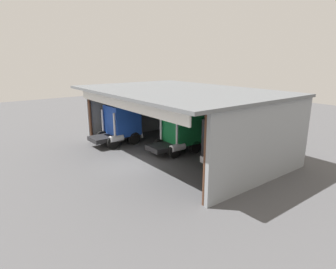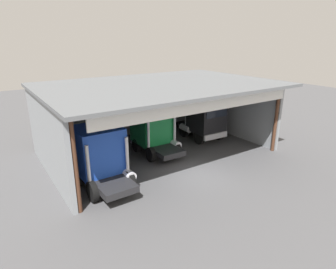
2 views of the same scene
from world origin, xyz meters
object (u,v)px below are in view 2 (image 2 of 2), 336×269
at_px(truck_blue_yard_outside, 100,155).
at_px(oil_drum, 95,139).
at_px(truck_green_center_left_bay, 154,130).
at_px(tool_cart, 162,129).
at_px(truck_black_center_right_bay, 204,118).

xyz_separation_m(truck_blue_yard_outside, oil_drum, (2.06, 6.61, -1.37)).
relative_size(truck_green_center_left_bay, tool_cart, 4.51).
relative_size(truck_blue_yard_outside, oil_drum, 4.83).
relative_size(truck_black_center_right_bay, tool_cart, 4.53).
relative_size(oil_drum, tool_cart, 0.92).
distance_m(truck_black_center_right_bay, tool_cart, 3.91).
distance_m(truck_green_center_left_bay, truck_black_center_right_bay, 4.90).
relative_size(truck_black_center_right_bay, oil_drum, 4.94).
height_order(truck_blue_yard_outside, oil_drum, truck_blue_yard_outside).
bearing_deg(truck_green_center_left_bay, truck_blue_yard_outside, -150.93).
xyz_separation_m(truck_blue_yard_outside, truck_black_center_right_bay, (9.97, 2.83, 0.02)).
height_order(truck_blue_yard_outside, tool_cart, truck_blue_yard_outside).
bearing_deg(tool_cart, truck_black_center_right_bay, -53.72).
bearing_deg(truck_black_center_right_bay, truck_blue_yard_outside, 17.94).
height_order(truck_green_center_left_bay, truck_black_center_right_bay, truck_black_center_right_bay).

